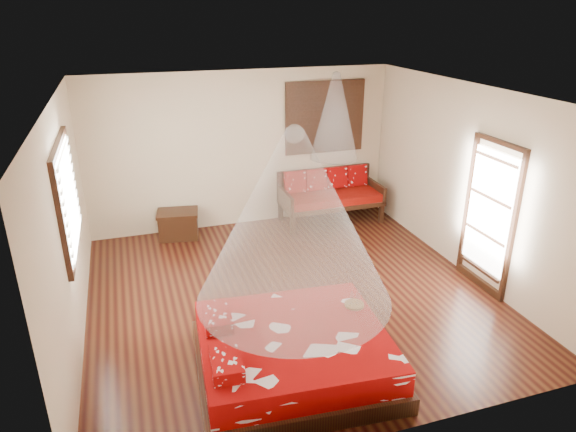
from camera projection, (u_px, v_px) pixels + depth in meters
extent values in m
cube|color=black|center=(290.00, 294.00, 7.31)|extent=(5.50, 5.50, 0.02)
cube|color=silver|center=(291.00, 93.00, 6.24)|extent=(5.50, 5.50, 0.02)
cube|color=beige|center=(66.00, 227.00, 5.98)|extent=(0.02, 5.50, 2.80)
cube|color=beige|center=(468.00, 181.00, 7.56)|extent=(0.02, 5.50, 2.80)
cube|color=beige|center=(242.00, 150.00, 9.20)|extent=(5.50, 0.02, 2.80)
cube|color=beige|center=(393.00, 311.00, 4.34)|extent=(5.50, 0.02, 2.80)
cube|color=black|center=(293.00, 363.00, 5.72)|extent=(2.24, 2.06, 0.20)
cube|color=#940504|center=(294.00, 345.00, 5.62)|extent=(2.13, 1.95, 0.30)
cube|color=#940504|center=(226.00, 362.00, 5.01)|extent=(0.34, 0.57, 0.14)
cube|color=#940504|center=(217.00, 317.00, 5.73)|extent=(0.34, 0.57, 0.14)
cube|color=black|center=(293.00, 223.00, 9.13)|extent=(0.08, 0.08, 0.42)
cube|color=black|center=(381.00, 212.00, 9.63)|extent=(0.08, 0.08, 0.42)
cube|color=black|center=(281.00, 209.00, 9.76)|extent=(0.08, 0.08, 0.42)
cube|color=black|center=(365.00, 199.00, 10.26)|extent=(0.08, 0.08, 0.42)
cube|color=black|center=(331.00, 202.00, 9.63)|extent=(1.88, 0.84, 0.08)
cube|color=#8A0C05|center=(331.00, 197.00, 9.59)|extent=(1.82, 0.78, 0.14)
cube|color=black|center=(324.00, 181.00, 9.85)|extent=(1.88, 0.06, 0.55)
cube|color=black|center=(285.00, 199.00, 9.31)|extent=(0.06, 0.84, 0.30)
cube|color=black|center=(375.00, 189.00, 9.83)|extent=(0.06, 0.84, 0.30)
cube|color=#940504|center=(295.00, 182.00, 9.53)|extent=(0.40, 0.20, 0.41)
cube|color=#940504|center=(316.00, 180.00, 9.65)|extent=(0.40, 0.20, 0.41)
cube|color=#940504|center=(337.00, 178.00, 9.77)|extent=(0.40, 0.20, 0.41)
cube|color=#940504|center=(357.00, 176.00, 9.89)|extent=(0.40, 0.20, 0.41)
cube|color=black|center=(179.00, 226.00, 9.01)|extent=(0.73, 0.57, 0.43)
cube|color=black|center=(177.00, 213.00, 8.92)|extent=(0.77, 0.62, 0.05)
cube|color=black|center=(325.00, 117.00, 9.42)|extent=(1.52, 0.06, 1.32)
cube|color=black|center=(325.00, 117.00, 9.41)|extent=(1.35, 0.04, 1.10)
cube|color=black|center=(67.00, 197.00, 6.06)|extent=(0.08, 1.74, 1.34)
cube|color=white|center=(71.00, 197.00, 6.07)|extent=(0.04, 1.54, 1.10)
cube|color=black|center=(489.00, 218.00, 7.16)|extent=(0.08, 1.02, 2.16)
cube|color=white|center=(489.00, 212.00, 7.11)|extent=(0.03, 0.82, 1.70)
cylinder|color=brown|center=(354.00, 305.00, 6.08)|extent=(0.23, 0.23, 0.03)
cone|color=white|center=(294.00, 219.00, 5.05)|extent=(2.03, 2.03, 1.80)
cone|color=white|center=(335.00, 117.00, 8.97)|extent=(0.86, 0.86, 1.50)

